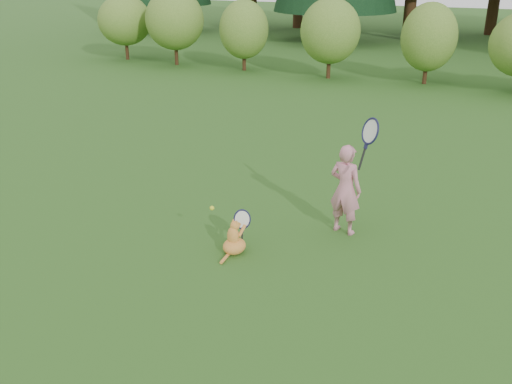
% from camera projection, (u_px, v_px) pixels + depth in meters
% --- Properties ---
extents(ground, '(100.00, 100.00, 0.00)m').
position_uv_depth(ground, '(218.00, 256.00, 7.83)').
color(ground, '#1F4914').
rests_on(ground, ground).
extents(shrub_row, '(28.00, 3.00, 2.80)m').
position_uv_depth(shrub_row, '(415.00, 42.00, 18.18)').
color(shrub_row, '#446D22').
rests_on(shrub_row, ground).
extents(child, '(0.82, 0.57, 2.03)m').
position_uv_depth(child, '(346.00, 187.00, 8.28)').
color(child, '#CE7B8E').
rests_on(child, ground).
extents(cat, '(0.46, 0.72, 0.68)m').
position_uv_depth(cat, '(235.00, 236.00, 7.85)').
color(cat, orange).
rests_on(cat, ground).
extents(tennis_ball, '(0.06, 0.06, 0.06)m').
position_uv_depth(tennis_ball, '(212.00, 208.00, 7.81)').
color(tennis_ball, '#B6C317').
rests_on(tennis_ball, ground).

